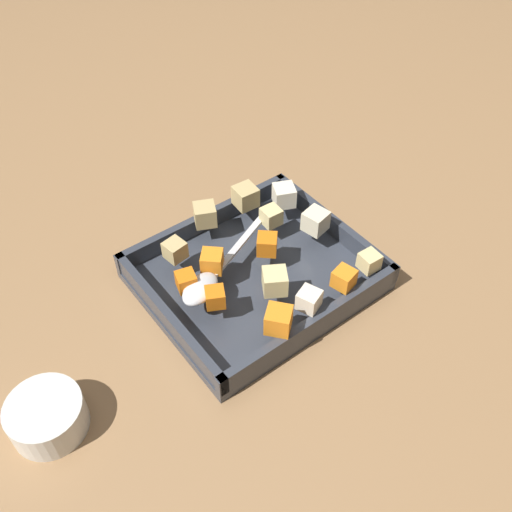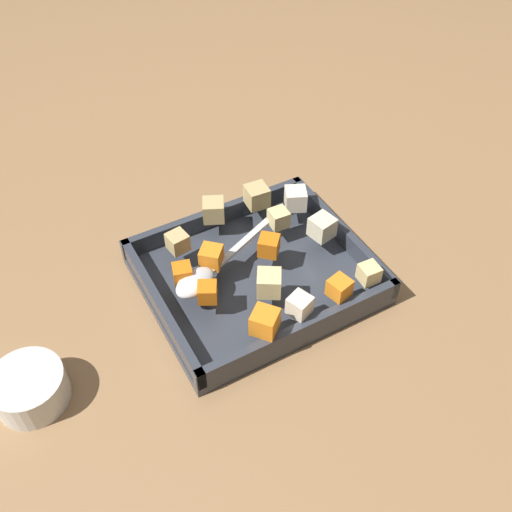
{
  "view_description": "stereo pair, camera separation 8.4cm",
  "coord_description": "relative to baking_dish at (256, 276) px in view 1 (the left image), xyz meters",
  "views": [
    {
      "loc": [
        0.35,
        0.45,
        0.66
      ],
      "look_at": [
        -0.0,
        -0.02,
        0.06
      ],
      "focal_mm": 40.8,
      "sensor_mm": 36.0,
      "label": 1
    },
    {
      "loc": [
        0.28,
        0.49,
        0.66
      ],
      "look_at": [
        -0.0,
        -0.02,
        0.06
      ],
      "focal_mm": 40.8,
      "sensor_mm": 36.0,
      "label": 2
    }
  ],
  "objects": [
    {
      "name": "carrot_chunk_mid_right",
      "position": [
        0.05,
        0.11,
        0.05
      ],
      "size": [
        0.05,
        0.05,
        0.03
      ],
      "primitive_type": "cube",
      "rotation": [
        0.0,
        0.0,
        2.26
      ],
      "color": "orange",
      "rests_on": "baking_dish"
    },
    {
      "name": "potato_chunk_front_center",
      "position": [
        -0.07,
        -0.05,
        0.05
      ],
      "size": [
        0.03,
        0.03,
        0.03
      ],
      "primitive_type": "cube",
      "rotation": [
        0.0,
        0.0,
        4.66
      ],
      "color": "#E0CC89",
      "rests_on": "baking_dish"
    },
    {
      "name": "small_prep_bowl",
      "position": [
        0.34,
        0.03,
        0.01
      ],
      "size": [
        0.09,
        0.09,
        0.05
      ],
      "primitive_type": "cylinder",
      "color": "silver",
      "rests_on": "ground_plane"
    },
    {
      "name": "potato_chunk_far_right",
      "position": [
        0.01,
        0.06,
        0.05
      ],
      "size": [
        0.05,
        0.05,
        0.03
      ],
      "primitive_type": "cube",
      "rotation": [
        0.0,
        0.0,
        4.16
      ],
      "color": "#E0CC89",
      "rests_on": "baking_dish"
    },
    {
      "name": "carrot_chunk_near_right",
      "position": [
        0.11,
        -0.02,
        0.05
      ],
      "size": [
        0.03,
        0.03,
        0.03
      ],
      "primitive_type": "cube",
      "rotation": [
        0.0,
        0.0,
        4.44
      ],
      "color": "orange",
      "rests_on": "baking_dish"
    },
    {
      "name": "parsnip_chunk_corner_se",
      "position": [
        -0.11,
        -0.07,
        0.05
      ],
      "size": [
        0.04,
        0.04,
        0.03
      ],
      "primitive_type": "cube",
      "rotation": [
        0.0,
        0.0,
        4.28
      ],
      "color": "silver",
      "rests_on": "baking_dish"
    },
    {
      "name": "ground_plane",
      "position": [
        0.0,
        0.02,
        -0.01
      ],
      "size": [
        4.0,
        4.0,
        0.0
      ],
      "primitive_type": "plane",
      "color": "#936D47"
    },
    {
      "name": "serving_spoon",
      "position": [
        0.09,
        -0.0,
        0.04
      ],
      "size": [
        0.21,
        0.11,
        0.02
      ],
      "rotation": [
        0.0,
        0.0,
        3.54
      ],
      "color": "silver",
      "rests_on": "baking_dish"
    },
    {
      "name": "carrot_chunk_corner_sw",
      "position": [
        -0.07,
        0.11,
        0.05
      ],
      "size": [
        0.03,
        0.03,
        0.03
      ],
      "primitive_type": "cube",
      "rotation": [
        0.0,
        0.0,
        3.38
      ],
      "color": "orange",
      "rests_on": "baking_dish"
    },
    {
      "name": "parsnip_chunk_under_handle",
      "position": [
        -0.0,
        0.11,
        0.05
      ],
      "size": [
        0.04,
        0.04,
        0.03
      ],
      "primitive_type": "cube",
      "rotation": [
        0.0,
        0.0,
        1.94
      ],
      "color": "silver",
      "rests_on": "baking_dish"
    },
    {
      "name": "carrot_chunk_corner_nw",
      "position": [
        -0.02,
        -0.01,
        0.05
      ],
      "size": [
        0.04,
        0.04,
        0.03
      ],
      "primitive_type": "cube",
      "rotation": [
        0.0,
        0.0,
        0.84
      ],
      "color": "orange",
      "rests_on": "baking_dish"
    },
    {
      "name": "potato_chunk_far_left",
      "position": [
        -0.06,
        -0.11,
        0.05
      ],
      "size": [
        0.04,
        0.04,
        0.03
      ],
      "primitive_type": "cube",
      "rotation": [
        0.0,
        0.0,
        3.07
      ],
      "color": "tan",
      "rests_on": "baking_dish"
    },
    {
      "name": "baking_dish",
      "position": [
        0.0,
        0.0,
        0.0
      ],
      "size": [
        0.32,
        0.27,
        0.05
      ],
      "color": "#333842",
      "rests_on": "ground_plane"
    },
    {
      "name": "carrot_chunk_heap_side",
      "position": [
        0.09,
        0.03,
        0.05
      ],
      "size": [
        0.04,
        0.04,
        0.03
      ],
      "primitive_type": "cube",
      "rotation": [
        0.0,
        0.0,
        5.8
      ],
      "color": "orange",
      "rests_on": "baking_dish"
    },
    {
      "name": "carrot_chunk_center",
      "position": [
        0.06,
        -0.03,
        0.05
      ],
      "size": [
        0.04,
        0.04,
        0.03
      ],
      "primitive_type": "cube",
      "rotation": [
        0.0,
        0.0,
        0.83
      ],
      "color": "orange",
      "rests_on": "baking_dish"
    },
    {
      "name": "potato_chunk_rim_edge",
      "position": [
        0.01,
        -0.11,
        0.05
      ],
      "size": [
        0.04,
        0.04,
        0.03
      ],
      "primitive_type": "cube",
      "rotation": [
        0.0,
        0.0,
        2.7
      ],
      "color": "tan",
      "rests_on": "baking_dish"
    },
    {
      "name": "potato_chunk_near_left",
      "position": [
        -0.11,
        0.0,
        0.05
      ],
      "size": [
        0.04,
        0.04,
        0.03
      ],
      "primitive_type": "cube",
      "rotation": [
        0.0,
        0.0,
        0.21
      ],
      "color": "beige",
      "rests_on": "baking_dish"
    },
    {
      "name": "potato_chunk_heap_top",
      "position": [
        -0.12,
        0.11,
        0.05
      ],
      "size": [
        0.03,
        0.03,
        0.03
      ],
      "primitive_type": "cube",
      "rotation": [
        0.0,
        0.0,
        1.52
      ],
      "color": "#E0CC89",
      "rests_on": "baking_dish"
    },
    {
      "name": "potato_chunk_mid_left",
      "position": [
        0.09,
        -0.08,
        0.05
      ],
      "size": [
        0.03,
        0.03,
        0.03
      ],
      "primitive_type": "cube",
      "rotation": [
        0.0,
        0.0,
        3.29
      ],
      "color": "tan",
      "rests_on": "baking_dish"
    }
  ]
}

